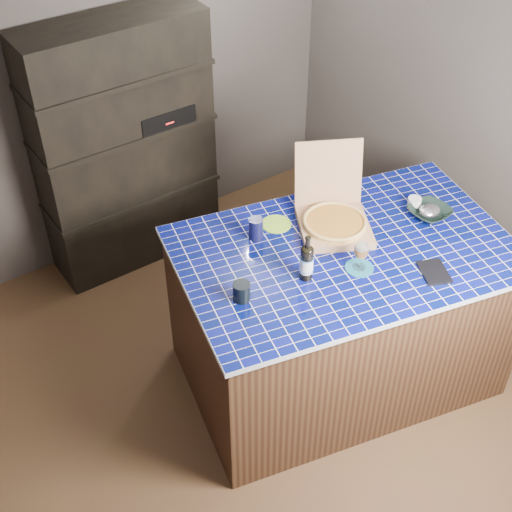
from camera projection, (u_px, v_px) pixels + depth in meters
room at (252, 220)px, 3.66m from camera, size 3.50×3.50×3.50m
shelving_unit at (126, 147)px, 4.84m from camera, size 1.20×0.41×1.80m
kitchen_island at (339, 314)px, 4.20m from camera, size 2.03×1.53×1.00m
pizza_box at (334, 219)px, 3.98m from camera, size 0.56×0.60×0.42m
mead_bottle at (307, 262)px, 3.63m from camera, size 0.07×0.07×0.27m
teal_trivet at (359, 268)px, 3.75m from camera, size 0.15×0.15×0.01m
wine_glass at (361, 250)px, 3.67m from camera, size 0.08×0.08×0.17m
tumbler at (242, 292)px, 3.55m from camera, size 0.09×0.09×0.10m
dvd_case at (434, 272)px, 3.72m from camera, size 0.20×0.23×0.01m
bowl at (430, 212)px, 4.08m from camera, size 0.24×0.24×0.06m
foil_contents at (430, 211)px, 4.07m from camera, size 0.13×0.11×0.06m
white_jar at (414, 203)px, 4.14m from camera, size 0.08×0.08×0.07m
navy_cup at (256, 229)px, 3.91m from camera, size 0.08×0.08×0.13m
green_trivet at (276, 224)px, 4.04m from camera, size 0.17×0.17×0.01m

